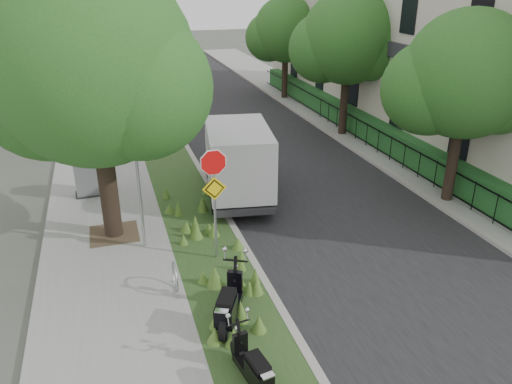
% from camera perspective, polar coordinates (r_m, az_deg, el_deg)
% --- Properties ---
extents(ground, '(120.00, 120.00, 0.00)m').
position_cam_1_polar(ground, '(13.63, 1.88, -8.21)').
color(ground, '#4C5147').
rests_on(ground, ground).
extents(sidewalk_near, '(3.50, 60.00, 0.12)m').
position_cam_1_polar(sidewalk_near, '(22.09, -17.40, 3.74)').
color(sidewalk_near, gray).
rests_on(sidewalk_near, ground).
extents(verge, '(2.00, 60.00, 0.12)m').
position_cam_1_polar(verge, '(22.21, -10.32, 4.57)').
color(verge, '#28401B').
rests_on(verge, ground).
extents(kerb_near, '(0.20, 60.00, 0.13)m').
position_cam_1_polar(kerb_near, '(22.34, -7.78, 4.87)').
color(kerb_near, '#9E9991').
rests_on(kerb_near, ground).
extents(road, '(7.00, 60.00, 0.01)m').
position_cam_1_polar(road, '(23.15, 0.81, 5.60)').
color(road, black).
rests_on(road, ground).
extents(kerb_far, '(0.20, 60.00, 0.13)m').
position_cam_1_polar(kerb_far, '(24.40, 8.70, 6.44)').
color(kerb_far, '#9E9991').
rests_on(kerb_far, ground).
extents(footpath_far, '(3.20, 60.00, 0.12)m').
position_cam_1_polar(footpath_far, '(25.17, 12.22, 6.70)').
color(footpath_far, gray).
rests_on(footpath_far, ground).
extents(street_tree_main, '(6.21, 5.54, 7.66)m').
position_cam_1_polar(street_tree_main, '(13.97, -18.41, 12.66)').
color(street_tree_main, black).
rests_on(street_tree_main, ground).
extents(bare_post, '(0.08, 0.08, 4.00)m').
position_cam_1_polar(bare_post, '(13.70, -13.29, 1.27)').
color(bare_post, '#A5A8AD').
rests_on(bare_post, ground).
extents(bike_hoop, '(0.06, 0.78, 0.77)m').
position_cam_1_polar(bike_hoop, '(12.35, -9.25, -9.53)').
color(bike_hoop, '#A5A8AD').
rests_on(bike_hoop, ground).
extents(sign_assembly, '(0.94, 0.08, 3.22)m').
position_cam_1_polar(sign_assembly, '(12.72, -4.82, 1.08)').
color(sign_assembly, '#A5A8AD').
rests_on(sign_assembly, ground).
extents(fence_far, '(0.04, 24.00, 1.00)m').
position_cam_1_polar(fence_far, '(24.53, 10.28, 7.90)').
color(fence_far, black).
rests_on(fence_far, ground).
extents(hedge_far, '(1.00, 24.00, 1.10)m').
position_cam_1_polar(hedge_far, '(24.86, 11.73, 7.99)').
color(hedge_far, '#1C4F1E').
rests_on(hedge_far, footpath_far).
extents(terrace_houses, '(7.40, 26.40, 8.20)m').
position_cam_1_polar(terrace_houses, '(26.11, 19.60, 15.73)').
color(terrace_houses, '#BEB2A2').
rests_on(terrace_houses, ground).
extents(far_tree_a, '(4.60, 4.10, 6.22)m').
position_cam_1_polar(far_tree_a, '(17.14, 22.62, 11.62)').
color(far_tree_a, black).
rests_on(far_tree_a, ground).
extents(far_tree_b, '(4.83, 4.31, 6.56)m').
position_cam_1_polar(far_tree_b, '(23.74, 10.31, 16.51)').
color(far_tree_b, black).
rests_on(far_tree_b, ground).
extents(far_tree_c, '(4.37, 3.89, 5.93)m').
position_cam_1_polar(far_tree_c, '(31.07, 3.29, 17.68)').
color(far_tree_c, black).
rests_on(far_tree_c, ground).
extents(scooter_near, '(0.50, 1.60, 0.77)m').
position_cam_1_polar(scooter_near, '(9.75, -0.18, -19.81)').
color(scooter_near, black).
rests_on(scooter_near, ground).
extents(scooter_far, '(1.00, 1.74, 0.90)m').
position_cam_1_polar(scooter_far, '(11.09, -3.16, -13.16)').
color(scooter_far, black).
rests_on(scooter_far, ground).
extents(box_truck, '(2.68, 5.17, 2.23)m').
position_cam_1_polar(box_truck, '(17.06, -2.18, 4.01)').
color(box_truck, '#262628').
rests_on(box_truck, ground).
extents(utility_cabinet, '(1.06, 0.72, 1.38)m').
position_cam_1_polar(utility_cabinet, '(18.15, -18.57, 1.70)').
color(utility_cabinet, '#262628').
rests_on(utility_cabinet, ground).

